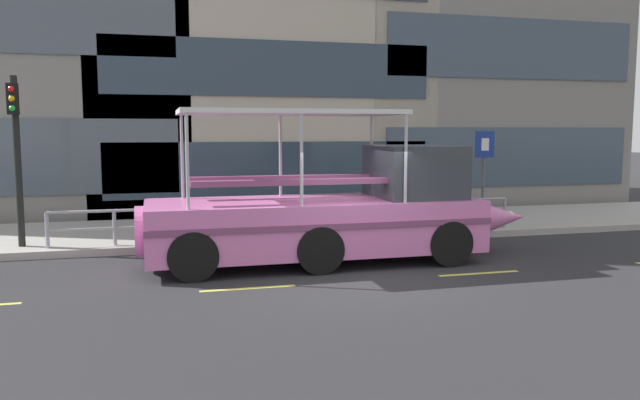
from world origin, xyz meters
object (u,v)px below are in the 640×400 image
(traffic_light_pole, at_px, (16,144))
(duck_tour_boat, at_px, (338,213))
(parking_sign, at_px, (484,162))
(pedestrian_near_bow, at_px, (411,194))

(traffic_light_pole, distance_m, duck_tour_boat, 7.75)
(traffic_light_pole, xyz_separation_m, parking_sign, (12.39, 0.25, -0.59))
(parking_sign, height_order, pedestrian_near_bow, parking_sign)
(duck_tour_boat, bearing_deg, parking_sign, 29.27)
(parking_sign, relative_size, pedestrian_near_bow, 1.78)
(parking_sign, bearing_deg, traffic_light_pole, -178.83)
(duck_tour_boat, relative_size, pedestrian_near_bow, 5.92)
(traffic_light_pole, bearing_deg, pedestrian_near_bow, 4.09)
(traffic_light_pole, height_order, duck_tour_boat, traffic_light_pole)
(traffic_light_pole, relative_size, duck_tour_boat, 0.44)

